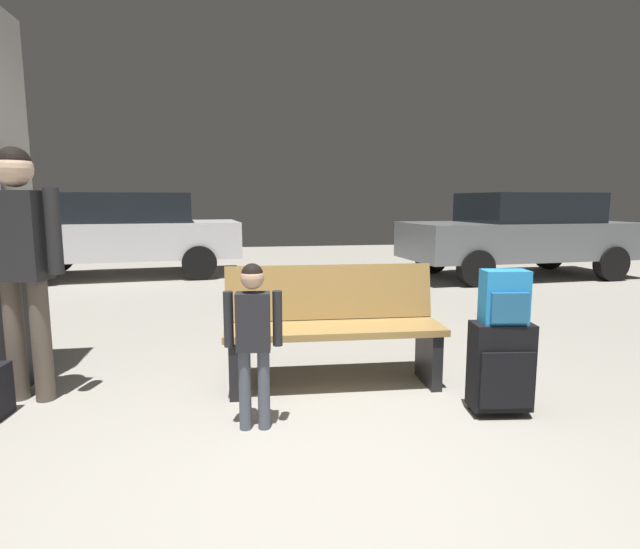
{
  "coord_description": "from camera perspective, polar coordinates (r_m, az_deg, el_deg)",
  "views": [
    {
      "loc": [
        -0.43,
        -2.22,
        1.37
      ],
      "look_at": [
        0.19,
        1.3,
        0.85
      ],
      "focal_mm": 28.36,
      "sensor_mm": 36.0,
      "label": 1
    }
  ],
  "objects": [
    {
      "name": "suitcase",
      "position": [
        3.49,
        19.73,
        -9.74
      ],
      "size": [
        0.4,
        0.27,
        0.6
      ],
      "color": "black",
      "rests_on": "ground_plane"
    },
    {
      "name": "adult",
      "position": [
        3.93,
        -30.72,
        2.64
      ],
      "size": [
        0.57,
        0.29,
        1.72
      ],
      "color": "brown",
      "rests_on": "ground_plane"
    },
    {
      "name": "bench",
      "position": [
        3.79,
        1.48,
        -5.91
      ],
      "size": [
        1.62,
        0.6,
        0.89
      ],
      "color": "#9E7A42",
      "rests_on": "ground_plane"
    },
    {
      "name": "child",
      "position": [
        3.03,
        -7.57,
        -6.07
      ],
      "size": [
        0.34,
        0.21,
        1.01
      ],
      "color": "#4C5160",
      "rests_on": "ground_plane"
    },
    {
      "name": "parked_car_side",
      "position": [
        9.84,
        21.66,
        4.43
      ],
      "size": [
        4.2,
        2.0,
        1.51
      ],
      "color": "slate",
      "rests_on": "ground_plane"
    },
    {
      "name": "parked_car_far",
      "position": [
        9.87,
        -21.1,
        4.47
      ],
      "size": [
        4.25,
        2.11,
        1.51
      ],
      "color": "silver",
      "rests_on": "ground_plane"
    },
    {
      "name": "backpack_bright",
      "position": [
        3.38,
        20.11,
        -2.46
      ],
      "size": [
        0.3,
        0.23,
        0.34
      ],
      "color": "#268CD8",
      "rests_on": "suitcase"
    },
    {
      "name": "ground_plane",
      "position": [
        6.4,
        -5.89,
        -4.57
      ],
      "size": [
        18.0,
        18.0,
        0.1
      ],
      "primitive_type": "cube",
      "color": "gray"
    }
  ]
}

